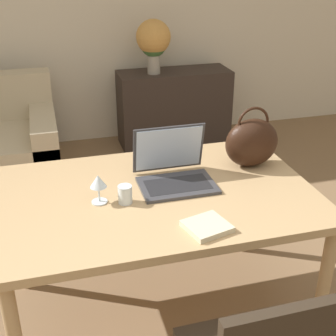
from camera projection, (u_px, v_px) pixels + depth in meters
wall_back at (75, 0)px, 4.23m from camera, size 10.00×0.06×2.70m
dining_table at (157, 206)px, 2.25m from camera, size 1.49×0.98×0.76m
sideboard at (174, 108)px, 4.57m from camera, size 1.07×0.40×0.72m
laptop at (173, 168)px, 2.29m from camera, size 0.36×0.32×0.26m
drinking_glass at (125, 194)px, 2.10m from camera, size 0.06×0.06×0.09m
wine_glass at (98, 183)px, 2.08m from camera, size 0.08×0.08×0.14m
handbag at (252, 142)px, 2.42m from camera, size 0.28×0.17×0.32m
flower_vase at (153, 41)px, 4.21m from camera, size 0.31×0.31×0.49m
book at (207, 226)px, 1.92m from camera, size 0.21×0.20×0.02m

